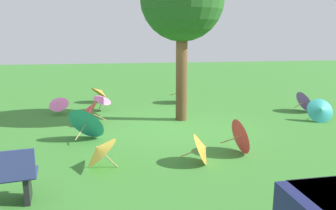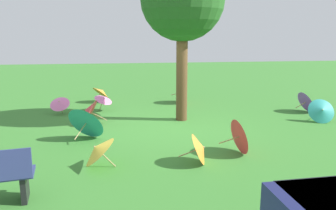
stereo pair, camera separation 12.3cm
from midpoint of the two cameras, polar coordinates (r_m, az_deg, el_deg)
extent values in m
plane|color=#387A2D|center=(9.28, 1.34, -3.53)|extent=(40.00, 40.00, 0.00)
cube|color=black|center=(5.67, -23.15, -12.87)|extent=(0.14, 0.41, 0.45)
cylinder|color=brown|center=(9.60, 2.79, 5.47)|extent=(0.33, 0.33, 2.79)
cylinder|color=tan|center=(6.50, -9.92, -9.32)|extent=(0.30, 0.03, 0.33)
cone|color=yellow|center=(6.44, -11.70, -7.60)|extent=(0.66, 0.74, 0.60)
sphere|color=tan|center=(6.43, -12.18, -7.13)|extent=(0.05, 0.04, 0.05)
cylinder|color=tan|center=(11.12, -17.82, -0.55)|extent=(0.05, 0.25, 0.34)
cone|color=pink|center=(10.93, -18.11, 0.38)|extent=(0.68, 0.65, 0.46)
sphere|color=tan|center=(10.89, -18.19, 0.63)|extent=(0.04, 0.05, 0.05)
cylinder|color=tan|center=(12.25, 1.83, 1.97)|extent=(0.40, 0.23, 0.14)
cone|color=#D8383F|center=(12.15, 3.09, 2.23)|extent=(0.68, 0.87, 0.81)
sphere|color=tan|center=(12.12, 3.37, 2.29)|extent=(0.06, 0.05, 0.04)
cylinder|color=tan|center=(12.51, -11.99, 1.20)|extent=(0.28, 0.17, 0.35)
cone|color=orange|center=(12.54, -11.24, 2.31)|extent=(0.88, 0.91, 0.57)
sphere|color=tan|center=(12.55, -11.05, 2.58)|extent=(0.06, 0.06, 0.05)
cylinder|color=tan|center=(7.12, 11.11, -6.03)|extent=(0.47, 0.08, 0.13)
cone|color=#D8383F|center=(7.23, 13.27, -5.27)|extent=(0.40, 0.81, 0.79)
sphere|color=tan|center=(7.26, 13.75, -5.10)|extent=(0.05, 0.04, 0.04)
cylinder|color=tan|center=(9.56, -11.60, -1.95)|extent=(0.46, 0.09, 0.26)
cone|color=#D8383F|center=(9.59, -13.41, -1.02)|extent=(0.61, 0.83, 0.76)
sphere|color=tan|center=(9.60, -13.87, -0.78)|extent=(0.05, 0.04, 0.05)
cylinder|color=tan|center=(8.04, -14.64, -4.48)|extent=(0.25, 0.42, 0.29)
cone|color=teal|center=(8.24, -13.41, -2.66)|extent=(1.14, 1.04, 0.91)
sphere|color=tan|center=(8.29, -13.08, -2.16)|extent=(0.06, 0.06, 0.05)
cylinder|color=tan|center=(11.59, 22.42, -0.01)|extent=(0.37, 0.07, 0.20)
cone|color=purple|center=(11.72, 23.43, 0.63)|extent=(0.55, 0.79, 0.73)
sphere|color=tan|center=(11.76, 23.71, 0.81)|extent=(0.05, 0.04, 0.05)
cylinder|color=tan|center=(10.75, 25.07, -1.31)|extent=(0.09, 0.34, 0.22)
cone|color=teal|center=(10.52, 25.58, -0.87)|extent=(0.84, 0.64, 0.71)
sphere|color=tan|center=(10.46, 25.71, -0.76)|extent=(0.04, 0.06, 0.05)
cylinder|color=tan|center=(11.19, -11.24, -0.02)|extent=(0.17, 0.14, 0.37)
cone|color=pink|center=(11.07, -10.84, 1.14)|extent=(0.84, 0.84, 0.37)
sphere|color=tan|center=(11.04, -10.74, 1.44)|extent=(0.06, 0.06, 0.05)
cylinder|color=tan|center=(6.60, 4.11, -8.35)|extent=(0.39, 0.12, 0.19)
cone|color=orange|center=(6.56, 6.32, -7.52)|extent=(0.52, 0.72, 0.64)
sphere|color=tan|center=(6.55, 6.81, -7.33)|extent=(0.05, 0.05, 0.05)
camera|label=1|loc=(0.06, -89.61, 0.09)|focal=34.92mm
camera|label=2|loc=(0.06, 90.39, -0.09)|focal=34.92mm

